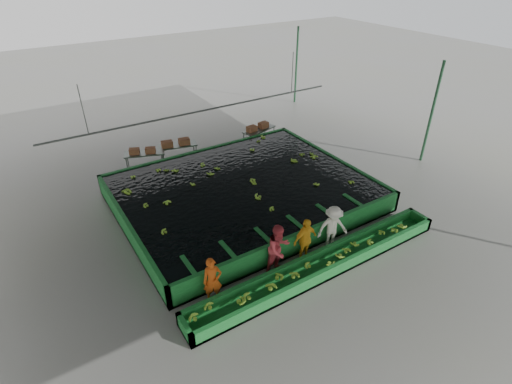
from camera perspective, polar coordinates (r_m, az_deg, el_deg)
ground at (r=16.08m, az=0.96°, el=-3.83°), size 80.00×80.00×0.00m
shed_roof at (r=13.80m, az=1.14°, el=13.35°), size 20.00×22.00×0.04m
shed_posts at (r=14.78m, az=1.04°, el=4.10°), size 20.00×22.00×5.00m
flotation_tank at (r=16.90m, az=-1.82°, el=-0.09°), size 10.00×8.00×0.90m
tank_water at (r=16.69m, az=-1.84°, el=1.08°), size 9.70×7.70×0.00m
sorting_trough at (r=13.73m, az=9.36°, el=-10.29°), size 10.00×1.00×0.50m
cableway_rail at (r=18.60m, az=-7.60°, el=11.45°), size 0.08×0.08×14.00m
rail_hanger_left at (r=16.94m, az=-23.49°, el=10.69°), size 0.04×0.04×2.00m
rail_hanger_right at (r=20.78m, az=5.21°, el=16.63°), size 0.04×0.04×2.00m
worker_a at (r=12.31m, az=-6.23°, el=-12.45°), size 0.66×0.53×1.59m
worker_b at (r=13.15m, az=3.27°, el=-8.16°), size 0.99×0.83×1.85m
worker_c at (r=13.74m, az=7.03°, el=-6.81°), size 1.00×0.46×1.67m
worker_d at (r=14.40m, az=10.89°, el=-5.03°), size 1.27×0.99×1.72m
packing_table_left at (r=20.27m, az=-15.50°, el=4.37°), size 2.05×1.34×0.87m
packing_table_mid at (r=20.75m, az=-11.00°, el=5.61°), size 2.00×1.15×0.86m
packing_table_right at (r=22.17m, az=0.44°, el=7.96°), size 2.06×1.26×0.88m
box_stack_left at (r=20.02m, az=-15.87°, el=5.36°), size 1.25×0.81×0.26m
box_stack_mid at (r=20.47m, az=-11.36°, el=6.52°), size 1.45×0.62×0.30m
box_stack_right at (r=21.94m, az=0.24°, el=8.95°), size 1.39×0.57×0.29m
floating_bananas at (r=17.29m, az=-3.20°, el=2.21°), size 9.22×6.28×0.13m
trough_bananas at (r=13.63m, az=9.42°, el=-9.82°), size 9.70×0.65×0.13m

